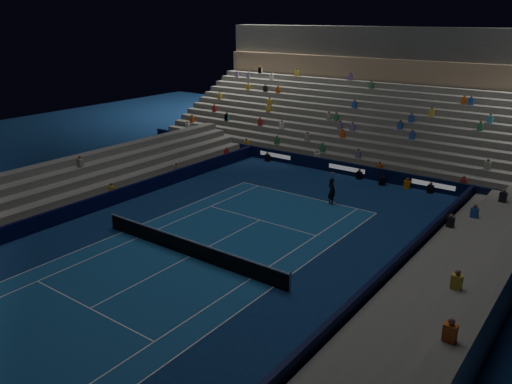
% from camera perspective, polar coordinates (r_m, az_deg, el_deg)
% --- Properties ---
extents(ground, '(90.00, 90.00, 0.00)m').
position_cam_1_polar(ground, '(27.91, -7.39, -7.15)').
color(ground, navy).
rests_on(ground, ground).
extents(court_surface, '(10.97, 23.77, 0.01)m').
position_cam_1_polar(court_surface, '(27.90, -7.39, -7.14)').
color(court_surface, navy).
rests_on(court_surface, ground).
extents(sponsor_barrier_far, '(44.00, 0.25, 1.00)m').
position_cam_1_polar(sponsor_barrier_far, '(42.06, 10.16, 2.57)').
color(sponsor_barrier_far, black).
rests_on(sponsor_barrier_far, ground).
extents(sponsor_barrier_east, '(0.25, 37.00, 1.00)m').
position_cam_1_polar(sponsor_barrier_east, '(22.80, 11.00, -12.39)').
color(sponsor_barrier_east, black).
rests_on(sponsor_barrier_east, ground).
extents(sponsor_barrier_west, '(0.25, 37.00, 1.00)m').
position_cam_1_polar(sponsor_barrier_west, '(34.67, -19.15, -1.84)').
color(sponsor_barrier_west, black).
rests_on(sponsor_barrier_west, ground).
extents(grandstand_main, '(44.00, 15.20, 11.20)m').
position_cam_1_polar(grandstand_main, '(49.82, 15.28, 8.18)').
color(grandstand_main, slate).
rests_on(grandstand_main, ground).
extents(grandstand_east, '(5.00, 37.00, 2.50)m').
position_cam_1_polar(grandstand_east, '(21.62, 19.59, -13.84)').
color(grandstand_east, slate).
rests_on(grandstand_east, ground).
extents(grandstand_west, '(5.00, 37.00, 2.50)m').
position_cam_1_polar(grandstand_west, '(37.33, -22.29, -0.07)').
color(grandstand_west, gray).
rests_on(grandstand_west, ground).
extents(tennis_net, '(12.90, 0.10, 1.10)m').
position_cam_1_polar(tennis_net, '(27.69, -7.43, -6.22)').
color(tennis_net, '#B2B2B7').
rests_on(tennis_net, ground).
extents(tennis_player, '(0.79, 0.66, 1.85)m').
position_cam_1_polar(tennis_player, '(35.21, 8.44, 0.11)').
color(tennis_player, black).
rests_on(tennis_player, ground).
extents(broadcast_camera, '(0.62, 1.00, 0.63)m').
position_cam_1_polar(broadcast_camera, '(40.19, 13.90, 1.25)').
color(broadcast_camera, black).
rests_on(broadcast_camera, ground).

